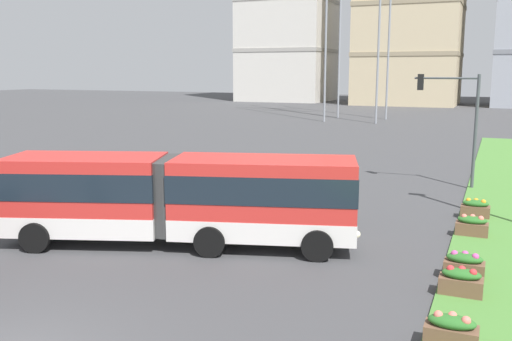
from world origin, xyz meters
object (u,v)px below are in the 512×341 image
(articulated_bus, at_px, (180,197))
(flower_planter_4, at_px, (472,225))
(flower_planter_5, at_px, (475,208))
(flower_planter_2, at_px, (461,281))
(flower_planter_3, at_px, (464,265))
(flower_planter_1, at_px, (451,330))
(traffic_light_far_right, at_px, (455,111))

(articulated_bus, relative_size, flower_planter_4, 10.87)
(flower_planter_4, relative_size, flower_planter_5, 1.00)
(flower_planter_2, distance_m, flower_planter_3, 1.36)
(articulated_bus, height_order, flower_planter_4, articulated_bus)
(flower_planter_1, bearing_deg, flower_planter_5, 90.00)
(flower_planter_1, height_order, traffic_light_far_right, traffic_light_far_right)
(flower_planter_4, height_order, flower_planter_5, same)
(flower_planter_5, xyz_separation_m, traffic_light_far_right, (-1.40, 6.03, 3.46))
(traffic_light_far_right, bearing_deg, flower_planter_4, -80.94)
(flower_planter_3, bearing_deg, flower_planter_1, -90.00)
(flower_planter_4, bearing_deg, flower_planter_3, -90.00)
(flower_planter_5, bearing_deg, traffic_light_far_right, 103.10)
(articulated_bus, bearing_deg, flower_planter_5, 40.07)
(articulated_bus, distance_m, flower_planter_1, 10.01)
(articulated_bus, bearing_deg, flower_planter_1, -24.10)
(flower_planter_2, height_order, flower_planter_3, same)
(flower_planter_2, height_order, flower_planter_5, same)
(articulated_bus, distance_m, flower_planter_3, 9.16)
(flower_planter_3, bearing_deg, flower_planter_2, -90.00)
(flower_planter_3, distance_m, traffic_light_far_right, 13.80)
(flower_planter_2, relative_size, flower_planter_3, 1.00)
(flower_planter_1, height_order, flower_planter_3, same)
(flower_planter_4, bearing_deg, flower_planter_5, 90.00)
(flower_planter_2, height_order, flower_planter_4, same)
(articulated_bus, height_order, flower_planter_2, articulated_bus)
(flower_planter_2, bearing_deg, flower_planter_4, 90.00)
(flower_planter_1, xyz_separation_m, flower_planter_4, (0.00, 8.91, 0.00))
(articulated_bus, xyz_separation_m, flower_planter_3, (9.07, 0.38, -1.23))
(flower_planter_1, bearing_deg, flower_planter_3, 90.00)
(articulated_bus, bearing_deg, flower_planter_2, -6.16)
(flower_planter_2, xyz_separation_m, flower_planter_4, (0.00, 5.84, 0.00))
(flower_planter_1, bearing_deg, articulated_bus, 155.90)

